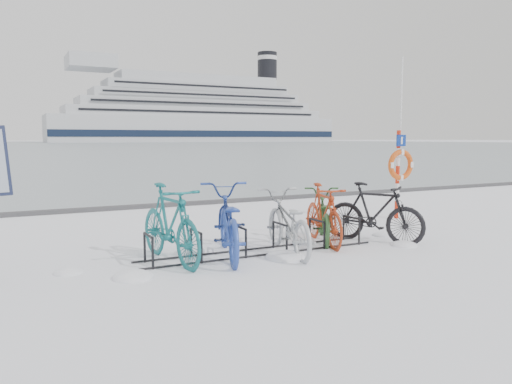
% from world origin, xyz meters
% --- Properties ---
extents(ground, '(900.00, 900.00, 0.00)m').
position_xyz_m(ground, '(0.00, 0.00, 0.00)').
color(ground, white).
rests_on(ground, ground).
extents(ice_sheet, '(400.00, 298.00, 0.02)m').
position_xyz_m(ice_sheet, '(0.00, 155.00, 0.01)').
color(ice_sheet, '#939DA6').
rests_on(ice_sheet, ground).
extents(quay_edge, '(400.00, 0.25, 0.10)m').
position_xyz_m(quay_edge, '(0.00, 5.90, 0.05)').
color(quay_edge, '#3F3F42').
rests_on(quay_edge, ground).
extents(bike_rack, '(4.00, 0.48, 0.46)m').
position_xyz_m(bike_rack, '(0.00, 0.00, 0.18)').
color(bike_rack, black).
rests_on(bike_rack, ground).
extents(lifebuoy_station, '(0.70, 0.22, 3.63)m').
position_xyz_m(lifebuoy_station, '(4.37, 1.59, 1.22)').
color(lifebuoy_station, red).
rests_on(lifebuoy_station, ground).
extents(cruise_ferry, '(135.45, 25.55, 44.51)m').
position_xyz_m(cruise_ferry, '(79.24, 217.71, 12.12)').
color(cruise_ferry, silver).
rests_on(cruise_ferry, ground).
extents(bike_0, '(0.79, 2.03, 1.19)m').
position_xyz_m(bike_0, '(-1.44, 0.12, 0.60)').
color(bike_0, '#17686D').
rests_on(bike_0, ground).
extents(bike_1, '(1.39, 2.31, 1.14)m').
position_xyz_m(bike_1, '(-0.55, 0.05, 0.57)').
color(bike_1, '#28439C').
rests_on(bike_1, ground).
extents(bike_2, '(1.06, 2.06, 1.03)m').
position_xyz_m(bike_2, '(0.40, -0.15, 0.52)').
color(bike_2, '#A6AAAE').
rests_on(bike_2, ground).
extents(bike_3, '(0.95, 1.85, 1.07)m').
position_xyz_m(bike_3, '(1.31, 0.16, 0.54)').
color(bike_3, '#AF3617').
rests_on(bike_3, ground).
extents(bike_4, '(1.45, 1.88, 0.95)m').
position_xyz_m(bike_4, '(1.47, 0.38, 0.47)').
color(bike_4, '#2B5528').
rests_on(bike_4, ground).
extents(bike_5, '(1.34, 1.81, 1.08)m').
position_xyz_m(bike_5, '(2.25, -0.08, 0.54)').
color(bike_5, black).
rests_on(bike_5, ground).
extents(snow_drifts, '(5.96, 1.63, 0.22)m').
position_xyz_m(snow_drifts, '(-0.11, -0.22, 0.00)').
color(snow_drifts, white).
rests_on(snow_drifts, ground).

